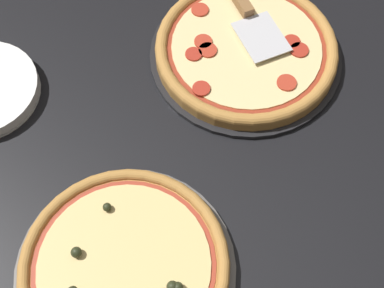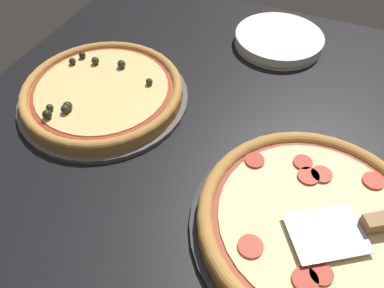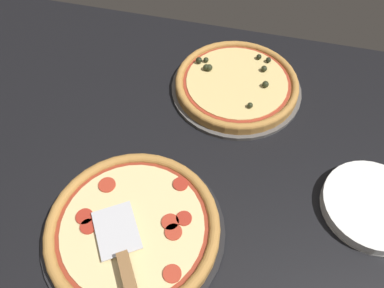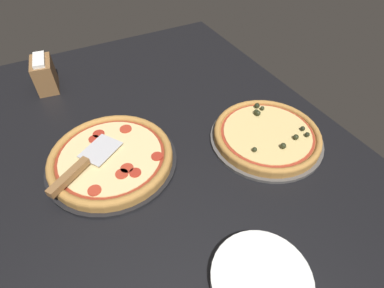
{
  "view_description": "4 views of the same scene",
  "coord_description": "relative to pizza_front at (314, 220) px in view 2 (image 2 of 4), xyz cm",
  "views": [
    {
      "loc": [
        4.11,
        55.34,
        84.23
      ],
      "look_at": [
        11.98,
        11.37,
        3.0
      ],
      "focal_mm": 50.0,
      "sensor_mm": 36.0,
      "label": 1
    },
    {
      "loc": [
        -28.44,
        -6.11,
        52.38
      ],
      "look_at": [
        11.98,
        11.37,
        3.0
      ],
      "focal_mm": 35.0,
      "sensor_mm": 36.0,
      "label": 2
    },
    {
      "loc": [
        24.55,
        -38.64,
        73.51
      ],
      "look_at": [
        11.98,
        11.37,
        3.0
      ],
      "focal_mm": 35.0,
      "sensor_mm": 36.0,
      "label": 3
    },
    {
      "loc": [
        67.83,
        -18.13,
        65.68
      ],
      "look_at": [
        11.98,
        11.37,
        3.0
      ],
      "focal_mm": 28.0,
      "sensor_mm": 36.0,
      "label": 4
    }
  ],
  "objects": [
    {
      "name": "ground_plane",
      "position": [
        -5.42,
        11.47,
        -4.41
      ],
      "size": [
        140.47,
        121.0,
        3.6
      ],
      "primitive_type": "cube",
      "color": "black"
    },
    {
      "name": "pizza_pan_front",
      "position": [
        -0.01,
        -0.01,
        -2.11
      ],
      "size": [
        37.65,
        37.65,
        1.0
      ],
      "primitive_type": "cylinder",
      "color": "black",
      "rests_on": "ground_plane"
    },
    {
      "name": "pizza_back",
      "position": [
        13.13,
        45.73,
        -0.09
      ],
      "size": [
        32.92,
        32.92,
        4.13
      ],
      "color": "#B77F3D",
      "rests_on": "pizza_pan_back"
    },
    {
      "name": "pizza_front",
      "position": [
        0.0,
        0.0,
        0.0
      ],
      "size": [
        35.39,
        35.39,
        3.2
      ],
      "color": "#B77F3D",
      "rests_on": "pizza_pan_front"
    },
    {
      "name": "plate_stack",
      "position": [
        47.54,
        17.54,
        -1.21
      ],
      "size": [
        21.26,
        21.26,
        2.8
      ],
      "color": "white",
      "rests_on": "ground_plane"
    },
    {
      "name": "pizza_pan_back",
      "position": [
        13.15,
        45.7,
        -2.11
      ],
      "size": [
        35.02,
        35.02,
        1.0
      ],
      "primitive_type": "cylinder",
      "color": "#565451",
      "rests_on": "ground_plane"
    }
  ]
}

